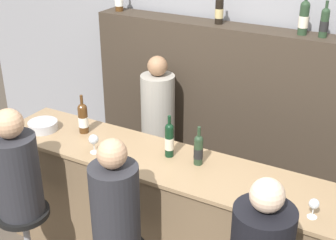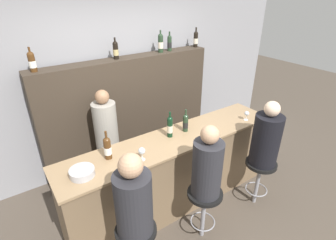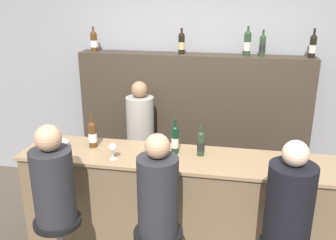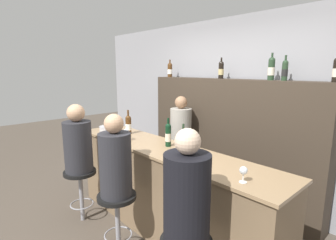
% 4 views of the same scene
% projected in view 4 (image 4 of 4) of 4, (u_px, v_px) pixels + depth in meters
% --- Properties ---
extents(wall_back, '(6.40, 0.05, 2.60)m').
position_uv_depth(wall_back, '(237.00, 110.00, 3.78)').
color(wall_back, gray).
rests_on(wall_back, ground_plane).
extents(bar_counter, '(2.85, 0.59, 1.02)m').
position_uv_depth(bar_counter, '(165.00, 191.00, 3.00)').
color(bar_counter, brown).
rests_on(bar_counter, ground_plane).
extents(back_bar_cabinet, '(2.67, 0.28, 1.75)m').
position_uv_depth(back_bar_cabinet, '(227.00, 141.00, 3.71)').
color(back_bar_cabinet, '#382D23').
rests_on(back_bar_cabinet, ground_plane).
extents(wine_bottle_counter_0, '(0.08, 0.08, 0.32)m').
position_uv_depth(wine_bottle_counter_0, '(128.00, 124.00, 3.51)').
color(wine_bottle_counter_0, '#4C2D14').
rests_on(wine_bottle_counter_0, bar_counter).
extents(wine_bottle_counter_1, '(0.07, 0.07, 0.32)m').
position_uv_depth(wine_bottle_counter_1, '(168.00, 135.00, 2.94)').
color(wine_bottle_counter_1, black).
rests_on(wine_bottle_counter_1, bar_counter).
extents(wine_bottle_counter_2, '(0.07, 0.07, 0.29)m').
position_uv_depth(wine_bottle_counter_2, '(183.00, 140.00, 2.77)').
color(wine_bottle_counter_2, '#233823').
rests_on(wine_bottle_counter_2, bar_counter).
extents(wine_bottle_backbar_0, '(0.08, 0.08, 0.28)m').
position_uv_depth(wine_bottle_backbar_0, '(170.00, 70.00, 4.38)').
color(wine_bottle_backbar_0, '#4C2D14').
rests_on(wine_bottle_backbar_0, back_bar_cabinet).
extents(wine_bottle_backbar_1, '(0.07, 0.07, 0.29)m').
position_uv_depth(wine_bottle_backbar_1, '(221.00, 70.00, 3.63)').
color(wine_bottle_backbar_1, black).
rests_on(wine_bottle_backbar_1, back_bar_cabinet).
extents(wine_bottle_backbar_2, '(0.08, 0.08, 0.32)m').
position_uv_depth(wine_bottle_backbar_2, '(271.00, 69.00, 3.10)').
color(wine_bottle_backbar_2, '#233823').
rests_on(wine_bottle_backbar_2, back_bar_cabinet).
extents(wine_bottle_backbar_3, '(0.07, 0.07, 0.29)m').
position_uv_depth(wine_bottle_backbar_3, '(285.00, 70.00, 2.99)').
color(wine_bottle_backbar_3, '#233823').
rests_on(wine_bottle_backbar_3, back_bar_cabinet).
extents(wine_glass_0, '(0.07, 0.07, 0.15)m').
position_uv_depth(wine_glass_0, '(126.00, 132.00, 3.16)').
color(wine_glass_0, silver).
rests_on(wine_glass_0, bar_counter).
extents(wine_glass_1, '(0.06, 0.06, 0.13)m').
position_uv_depth(wine_glass_1, '(243.00, 171.00, 2.00)').
color(wine_glass_1, silver).
rests_on(wine_glass_1, bar_counter).
extents(metal_bowl, '(0.24, 0.24, 0.07)m').
position_uv_depth(metal_bowl, '(108.00, 129.00, 3.67)').
color(metal_bowl, '#B7B7BC').
rests_on(metal_bowl, bar_counter).
extents(bar_stool_left, '(0.39, 0.39, 0.66)m').
position_uv_depth(bar_stool_left, '(80.00, 181.00, 3.23)').
color(bar_stool_left, gray).
rests_on(bar_stool_left, ground_plane).
extents(guest_seated_left, '(0.33, 0.33, 0.82)m').
position_uv_depth(guest_seated_left, '(78.00, 143.00, 3.13)').
color(guest_seated_left, '#28282D').
rests_on(guest_seated_left, bar_stool_left).
extents(bar_stool_middle, '(0.39, 0.39, 0.66)m').
position_uv_depth(bar_stool_middle, '(117.00, 208.00, 2.61)').
color(bar_stool_middle, gray).
rests_on(bar_stool_middle, ground_plane).
extents(guest_seated_middle, '(0.31, 0.31, 0.81)m').
position_uv_depth(guest_seated_middle, '(115.00, 161.00, 2.52)').
color(guest_seated_middle, '#28282D').
rests_on(guest_seated_middle, bar_stool_middle).
extents(guest_seated_right, '(0.33, 0.33, 0.83)m').
position_uv_depth(guest_seated_right, '(187.00, 194.00, 1.84)').
color(guest_seated_right, black).
rests_on(guest_seated_right, bar_stool_right).
extents(bartender, '(0.31, 0.31, 1.50)m').
position_uv_depth(bartender, '(181.00, 150.00, 3.89)').
color(bartender, gray).
rests_on(bartender, ground_plane).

